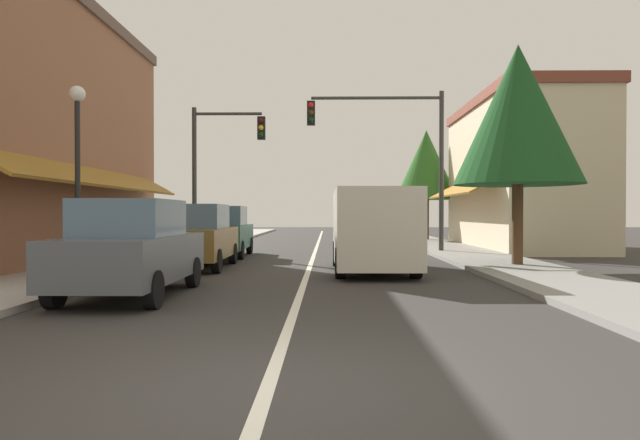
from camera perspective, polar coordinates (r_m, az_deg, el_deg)
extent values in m
plane|color=#33302D|center=(22.98, -0.48, -3.13)|extent=(80.00, 80.00, 0.00)
cube|color=#A39E99|center=(23.75, -13.89, -2.88)|extent=(2.60, 56.00, 0.12)
cube|color=gray|center=(23.50, 13.07, -2.91)|extent=(2.60, 56.00, 0.12)
cube|color=silver|center=(22.98, -0.48, -3.12)|extent=(0.14, 52.00, 0.01)
cube|color=slate|center=(18.47, -22.75, 0.24)|extent=(0.08, 10.64, 1.80)
cube|color=olive|center=(18.26, -21.01, 4.01)|extent=(1.27, 11.76, 0.73)
cube|color=slate|center=(16.20, -27.34, 15.01)|extent=(0.08, 1.10, 1.30)
cube|color=slate|center=(21.70, -19.48, 11.34)|extent=(0.08, 1.10, 1.30)
cube|color=beige|center=(26.30, 19.24, 3.90)|extent=(4.02, 10.00, 6.04)
cube|color=brown|center=(26.68, 19.27, 10.82)|extent=(4.22, 10.20, 0.40)
cube|color=slate|center=(25.71, 15.10, 0.38)|extent=(0.08, 7.60, 1.80)
cube|color=olive|center=(25.59, 13.78, 3.07)|extent=(1.27, 8.40, 0.73)
cube|color=slate|center=(23.75, 16.44, 7.48)|extent=(0.08, 1.10, 1.30)
cube|color=slate|center=(27.99, 14.00, 6.45)|extent=(0.08, 1.10, 1.30)
cube|color=#4C5156|center=(10.99, -18.19, -3.60)|extent=(1.73, 4.10, 0.80)
cube|color=slate|center=(10.86, -18.38, 0.21)|extent=(1.53, 2.00, 0.66)
cylinder|color=black|center=(12.56, -19.61, -4.91)|extent=(0.20, 0.62, 0.62)
cylinder|color=black|center=(12.10, -12.54, -5.09)|extent=(0.20, 0.62, 0.62)
cylinder|color=black|center=(10.08, -24.99, -6.30)|extent=(0.20, 0.62, 0.62)
cylinder|color=black|center=(9.50, -16.30, -6.68)|extent=(0.20, 0.62, 0.62)
cube|color=brown|center=(16.20, -12.17, -2.22)|extent=(1.78, 4.13, 0.80)
cube|color=slate|center=(16.08, -12.25, 0.37)|extent=(1.55, 2.02, 0.66)
cylinder|color=black|center=(17.71, -13.75, -3.27)|extent=(0.21, 0.62, 0.62)
cylinder|color=black|center=(17.41, -8.67, -3.33)|extent=(0.21, 0.62, 0.62)
cylinder|color=black|center=(15.11, -16.19, -3.96)|extent=(0.21, 0.62, 0.62)
cylinder|color=black|center=(14.74, -10.26, -4.05)|extent=(0.21, 0.62, 0.62)
cube|color=#0F4C33|center=(20.44, -9.66, -1.61)|extent=(1.83, 4.15, 0.80)
cube|color=slate|center=(20.33, -9.71, 0.43)|extent=(1.58, 2.04, 0.66)
cylinder|color=black|center=(21.93, -11.15, -2.51)|extent=(0.22, 0.63, 0.62)
cylinder|color=black|center=(21.70, -7.03, -2.53)|extent=(0.22, 0.63, 0.62)
cylinder|color=black|center=(19.27, -12.61, -2.95)|extent=(0.22, 0.63, 0.62)
cylinder|color=black|center=(19.01, -7.93, -2.99)|extent=(0.22, 0.63, 0.62)
cube|color=beige|center=(14.96, 5.24, -0.69)|extent=(2.00, 5.02, 1.90)
cube|color=slate|center=(17.35, 4.56, 0.91)|extent=(1.73, 0.29, 0.84)
cube|color=black|center=(17.56, 4.51, -2.73)|extent=(1.86, 0.22, 0.24)
cylinder|color=black|center=(16.50, 1.71, -3.37)|extent=(0.25, 0.72, 0.72)
cylinder|color=black|center=(16.64, 7.81, -3.34)|extent=(0.25, 0.72, 0.72)
cylinder|color=black|center=(13.41, 2.04, -4.30)|extent=(0.25, 0.72, 0.72)
cylinder|color=black|center=(13.58, 9.52, -4.25)|extent=(0.25, 0.72, 0.72)
cylinder|color=#333333|center=(22.15, 12.00, 4.66)|extent=(0.18, 0.18, 6.13)
cylinder|color=#333333|center=(22.19, 5.63, 12.01)|extent=(4.92, 0.12, 0.12)
cube|color=black|center=(21.83, -0.90, 10.59)|extent=(0.30, 0.24, 0.90)
sphere|color=red|center=(21.76, -0.91, 11.38)|extent=(0.20, 0.20, 0.20)
sphere|color=#3D2D0C|center=(21.71, -0.91, 10.65)|extent=(0.20, 0.20, 0.20)
sphere|color=#0C3316|center=(21.66, -0.91, 9.92)|extent=(0.20, 0.20, 0.20)
cylinder|color=#333333|center=(23.31, -12.41, 3.95)|extent=(0.18, 0.18, 5.72)
cylinder|color=#333333|center=(23.34, -9.15, 10.40)|extent=(2.69, 0.12, 0.12)
cube|color=black|center=(22.87, -5.86, 9.08)|extent=(0.30, 0.24, 0.90)
sphere|color=#420F0F|center=(22.79, -5.90, 9.83)|extent=(0.20, 0.20, 0.20)
sphere|color=yellow|center=(22.75, -5.90, 9.13)|extent=(0.20, 0.20, 0.20)
sphere|color=#0C3316|center=(22.71, -5.90, 8.43)|extent=(0.20, 0.20, 0.20)
cylinder|color=black|center=(14.11, -22.99, 2.67)|extent=(0.12, 0.12, 4.05)
sphere|color=white|center=(14.36, -23.03, 11.50)|extent=(0.36, 0.36, 0.36)
cylinder|color=#4C331E|center=(16.64, 19.07, 0.28)|extent=(0.30, 0.30, 2.84)
cone|color=#19471E|center=(16.86, 19.11, 9.90)|extent=(3.50, 3.50, 3.85)
cylinder|color=#4C331E|center=(31.35, 10.53, 0.42)|extent=(0.30, 0.30, 2.78)
cone|color=#285B21|center=(31.46, 10.54, 5.42)|extent=(3.39, 3.39, 3.73)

